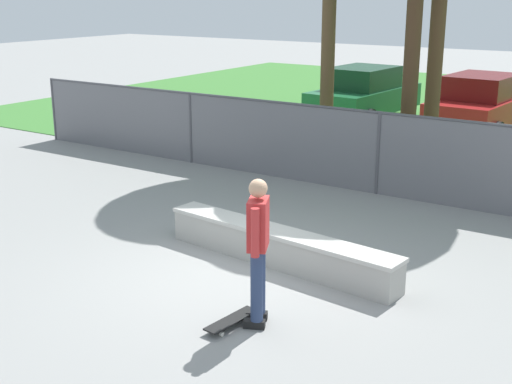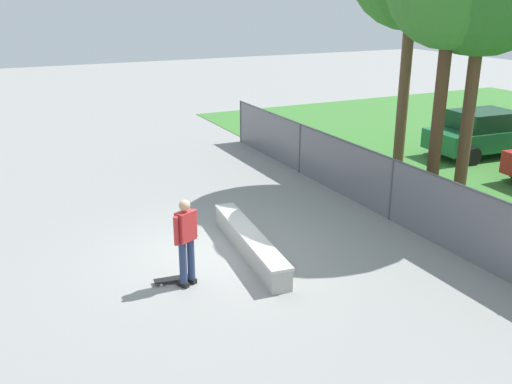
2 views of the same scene
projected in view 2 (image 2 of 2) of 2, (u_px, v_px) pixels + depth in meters
ground_plane at (216, 254)px, 12.76m from camera, size 80.00×80.00×0.00m
concrete_ledge at (250, 243)px, 12.72m from camera, size 3.97×0.89×0.53m
skateboarder at (186, 239)px, 11.09m from camera, size 0.40×0.55×1.82m
skateboard at (174, 279)px, 11.51m from camera, size 0.29×0.82×0.09m
chainlink_fence at (392, 187)px, 14.47m from camera, size 18.72×0.07×1.65m
car_green at (484, 133)px, 20.43m from camera, size 2.25×4.32×1.66m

